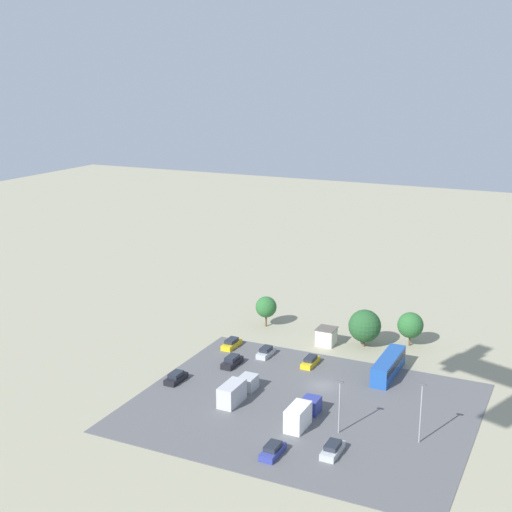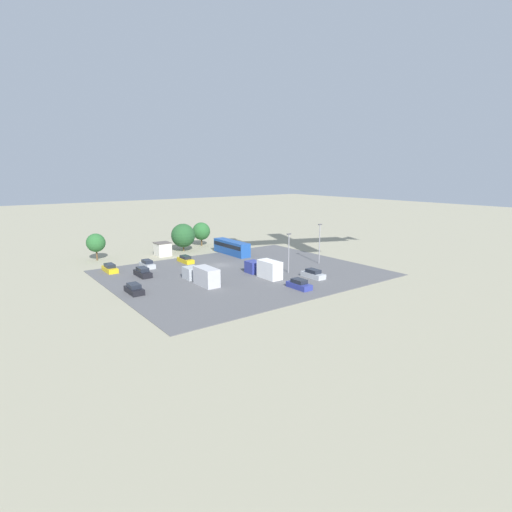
{
  "view_description": "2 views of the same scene",
  "coord_description": "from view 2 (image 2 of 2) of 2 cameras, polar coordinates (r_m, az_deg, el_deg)",
  "views": [
    {
      "loc": [
        -34.03,
        94.97,
        46.69
      ],
      "look_at": [
        -3.79,
        31.57,
        28.41
      ],
      "focal_mm": 50.0,
      "sensor_mm": 36.0,
      "label": 1
    },
    {
      "loc": [
        41.56,
        67.85,
        18.6
      ],
      "look_at": [
        -4.78,
        5.67,
        2.34
      ],
      "focal_mm": 28.0,
      "sensor_mm": 36.0,
      "label": 2
    }
  ],
  "objects": [
    {
      "name": "ground_plane",
      "position": [
        81.71,
        -5.07,
        -1.36
      ],
      "size": [
        400.0,
        400.0,
        0.0
      ],
      "primitive_type": "plane",
      "color": "gray"
    },
    {
      "name": "parked_car_3",
      "position": [
        65.44,
        -17.01,
        -4.55
      ],
      "size": [
        1.87,
        4.36,
        1.52
      ],
      "color": "black",
      "rests_on": "ground"
    },
    {
      "name": "tree_apron_mid",
      "position": [
        97.25,
        -10.37,
        2.9
      ],
      "size": [
        5.68,
        5.68,
        6.65
      ],
      "color": "brown",
      "rests_on": "ground"
    },
    {
      "name": "parked_car_4",
      "position": [
        82.17,
        -15.27,
        -1.15
      ],
      "size": [
        1.77,
        4.38,
        1.54
      ],
      "color": "#ADB2B7",
      "rests_on": "ground"
    },
    {
      "name": "shed_building",
      "position": [
        93.21,
        -13.19,
        0.98
      ],
      "size": [
        3.27,
        3.47,
        3.06
      ],
      "color": "silver",
      "rests_on": "ground"
    },
    {
      "name": "parked_car_5",
      "position": [
        75.49,
        -15.88,
        -2.29
      ],
      "size": [
        1.87,
        4.73,
        1.64
      ],
      "color": "black",
      "rests_on": "ground"
    },
    {
      "name": "light_pole_lot_edge",
      "position": [
        74.78,
        4.7,
        0.72
      ],
      "size": [
        0.9,
        0.28,
        7.44
      ],
      "color": "gray",
      "rests_on": "ground"
    },
    {
      "name": "parked_car_2",
      "position": [
        72.39,
        8.17,
        -2.58
      ],
      "size": [
        1.89,
        4.64,
        1.53
      ],
      "rotation": [
        0.0,
        0.0,
        3.14
      ],
      "color": "#ADB2B7",
      "rests_on": "ground"
    },
    {
      "name": "parked_truck_1",
      "position": [
        72.19,
        1.27,
        -1.84
      ],
      "size": [
        2.34,
        8.57,
        3.17
      ],
      "rotation": [
        0.0,
        0.0,
        3.14
      ],
      "color": "navy",
      "rests_on": "ground"
    },
    {
      "name": "tree_near_shed",
      "position": [
        92.13,
        -21.91,
        1.76
      ],
      "size": [
        3.98,
        3.98,
        5.84
      ],
      "color": "brown",
      "rests_on": "ground"
    },
    {
      "name": "tree_apron_far",
      "position": [
        103.85,
        -7.82,
        3.53
      ],
      "size": [
        4.53,
        4.53,
        6.06
      ],
      "color": "brown",
      "rests_on": "ground"
    },
    {
      "name": "parked_car_6",
      "position": [
        85.05,
        -10.03,
        -0.51
      ],
      "size": [
        1.73,
        4.73,
        1.43
      ],
      "rotation": [
        0.0,
        0.0,
        3.14
      ],
      "color": "gold",
      "rests_on": "ground"
    },
    {
      "name": "bus",
      "position": [
        92.25,
        -3.51,
        1.3
      ],
      "size": [
        2.62,
        11.56,
        3.11
      ],
      "color": "#1E4C9E",
      "rests_on": "ground"
    },
    {
      "name": "parked_car_0",
      "position": [
        65.46,
        6.18,
        -4.07
      ],
      "size": [
        1.89,
        4.46,
        1.55
      ],
      "color": "navy",
      "rests_on": "ground"
    },
    {
      "name": "parked_truck_0",
      "position": [
        68.36,
        -7.71,
        -2.77
      ],
      "size": [
        2.38,
        9.31,
        3.04
      ],
      "rotation": [
        0.0,
        0.0,
        3.14
      ],
      "color": "#ADB2B7",
      "rests_on": "ground"
    },
    {
      "name": "light_pole_lot_centre",
      "position": [
        83.15,
        9.07,
        2.02
      ],
      "size": [
        0.9,
        0.28,
        8.23
      ],
      "color": "gray",
      "rests_on": "ground"
    },
    {
      "name": "parked_car_1",
      "position": [
        80.88,
        -20.15,
        -1.67
      ],
      "size": [
        1.82,
        4.72,
        1.52
      ],
      "rotation": [
        0.0,
        0.0,
        3.14
      ],
      "color": "gold",
      "rests_on": "ground"
    },
    {
      "name": "parking_lot_surface",
      "position": [
        75.29,
        -1.92,
        -2.43
      ],
      "size": [
        47.45,
        38.97,
        0.08
      ],
      "color": "#565659",
      "rests_on": "ground"
    }
  ]
}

